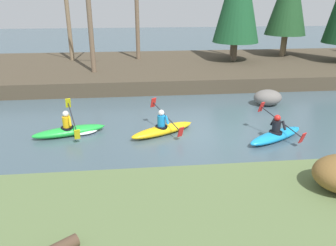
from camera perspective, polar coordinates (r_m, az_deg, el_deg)
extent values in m
plane|color=#425660|center=(12.86, 6.17, -1.82)|extent=(90.00, 90.00, 0.00)
cube|color=#473D2D|center=(22.52, 0.79, 9.48)|extent=(44.00, 10.12, 0.78)
cylinder|color=brown|center=(23.47, 11.48, 12.12)|extent=(0.36, 0.36, 1.28)
cylinder|color=#7A664C|center=(26.29, 19.39, 12.62)|extent=(0.36, 0.36, 1.55)
cylinder|color=#7A664C|center=(27.07, 19.59, 12.80)|extent=(0.36, 0.36, 1.53)
cone|color=#1E4723|center=(26.84, 20.45, 19.36)|extent=(2.52, 2.52, 4.70)
cylinder|color=#7A664C|center=(24.04, -16.88, 15.96)|extent=(0.28, 0.28, 4.69)
cylinder|color=brown|center=(19.75, -13.46, 17.12)|extent=(0.28, 0.28, 5.95)
cylinder|color=brown|center=(23.56, -5.38, 17.27)|extent=(0.28, 0.28, 5.19)
cylinder|color=brown|center=(25.34, 11.45, 17.67)|extent=(0.28, 0.28, 5.57)
ellipsoid|color=#1993D6|center=(12.80, 18.29, -2.12)|extent=(2.66, 1.82, 0.34)
cone|color=#1993D6|center=(13.75, 21.48, -0.83)|extent=(0.40, 0.34, 0.20)
cylinder|color=black|center=(12.71, 18.23, -1.58)|extent=(0.65, 0.65, 0.08)
cylinder|color=black|center=(12.62, 18.36, -0.53)|extent=(0.41, 0.41, 0.42)
sphere|color=red|center=(12.51, 18.53, 0.85)|extent=(0.31, 0.31, 0.23)
cylinder|color=black|center=(12.80, 17.84, 0.26)|extent=(0.19, 0.24, 0.35)
cylinder|color=black|center=(12.54, 19.54, -0.40)|extent=(0.19, 0.24, 0.35)
cylinder|color=black|center=(12.75, 19.06, 0.22)|extent=(0.95, 1.70, 0.65)
cube|color=red|center=(13.19, 15.96, 2.70)|extent=(0.25, 0.23, 0.41)
cube|color=red|center=(12.38, 22.36, -2.43)|extent=(0.25, 0.23, 0.41)
ellipsoid|color=yellow|center=(12.67, -0.97, -1.23)|extent=(2.67, 1.79, 0.34)
cone|color=yellow|center=(13.32, 3.52, -0.02)|extent=(0.40, 0.34, 0.20)
cylinder|color=black|center=(12.59, -1.16, -0.67)|extent=(0.65, 0.65, 0.08)
cylinder|color=#1984CC|center=(12.49, -1.17, 0.39)|extent=(0.41, 0.41, 0.42)
sphere|color=white|center=(12.38, -1.18, 1.79)|extent=(0.31, 0.31, 0.23)
cylinder|color=#1984CC|center=(12.70, -1.38, 1.17)|extent=(0.18, 0.24, 0.35)
cylinder|color=#1984CC|center=(12.33, -0.18, 0.53)|extent=(0.18, 0.24, 0.35)
cylinder|color=black|center=(12.57, -0.29, 1.14)|extent=(0.93, 1.71, 0.65)
cube|color=red|center=(13.23, -2.58, 3.58)|extent=(0.25, 0.23, 0.41)
cube|color=red|center=(11.95, 2.23, -1.56)|extent=(0.25, 0.23, 0.41)
ellipsoid|color=green|center=(13.12, -16.85, -1.38)|extent=(2.76, 1.38, 0.34)
cone|color=green|center=(13.27, -11.57, -0.52)|extent=(0.39, 0.30, 0.20)
cylinder|color=black|center=(13.06, -17.13, -0.83)|extent=(0.60, 0.60, 0.08)
cylinder|color=yellow|center=(12.97, -17.25, 0.20)|extent=(0.38, 0.38, 0.42)
sphere|color=white|center=(12.86, -17.41, 1.55)|extent=(0.29, 0.29, 0.23)
cylinder|color=yellow|center=(13.18, -17.00, 0.96)|extent=(0.15, 0.24, 0.35)
cylinder|color=yellow|center=(12.73, -16.72, 0.27)|extent=(0.15, 0.24, 0.35)
cylinder|color=black|center=(12.95, -16.31, 0.87)|extent=(0.61, 1.84, 0.65)
cube|color=yellow|center=(13.75, -17.00, 3.35)|extent=(0.24, 0.21, 0.41)
cube|color=yellow|center=(12.18, -15.53, -1.93)|extent=(0.24, 0.21, 0.41)
ellipsoid|color=white|center=(13.20, -14.46, -1.35)|extent=(1.26, 1.00, 0.18)
ellipsoid|color=slate|center=(16.71, 16.96, 4.27)|extent=(1.36, 1.06, 0.77)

